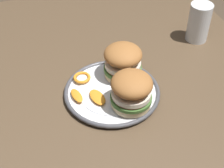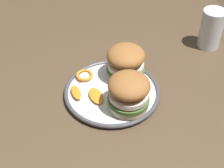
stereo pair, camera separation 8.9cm
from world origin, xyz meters
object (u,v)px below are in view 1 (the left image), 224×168
Objects in this scene: dining_table at (118,121)px; dinner_plate at (112,92)px; sandwich_half_right at (131,90)px; drinking_glass at (198,25)px; sandwich_half_left at (123,61)px.

dining_table is 5.01× the size of dinner_plate.
dinner_plate is at bearing -155.22° from sandwich_half_right.
dinner_plate is (-0.04, -0.01, 0.09)m from dining_table.
drinking_glass is (-0.17, 0.37, 0.05)m from dinner_plate.
sandwich_half_left is 0.88× the size of sandwich_half_right.
sandwich_half_left is at bearing -69.38° from drinking_glass.
sandwich_half_left is at bearing 154.29° from dining_table.
dining_table is at bearing 11.94° from dinner_plate.
sandwich_half_right is (0.03, 0.02, 0.15)m from dining_table.
sandwich_half_left is (-0.09, 0.04, 0.15)m from dining_table.
dinner_plate is at bearing -168.06° from dining_table.
dinner_plate reaches higher than dining_table.
dinner_plate is 1.90× the size of sandwich_half_right.
sandwich_half_right is at bearing 36.42° from dining_table.
drinking_glass is at bearing 120.29° from dining_table.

